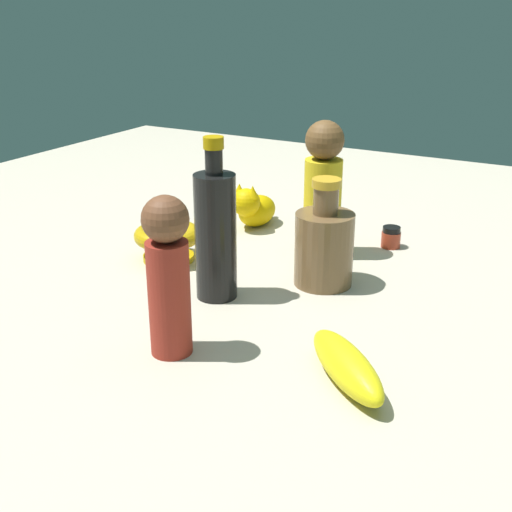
# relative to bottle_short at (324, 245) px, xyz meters

# --- Properties ---
(ground) EXTENTS (2.00, 2.00, 0.00)m
(ground) POSITION_rel_bottle_short_xyz_m (-0.05, 0.10, -0.07)
(ground) COLOR #BCB29E
(bottle_short) EXTENTS (0.09, 0.09, 0.17)m
(bottle_short) POSITION_rel_bottle_short_xyz_m (0.00, 0.00, 0.00)
(bottle_short) COLOR brown
(bottle_short) RESTS_ON ground
(bowl) EXTENTS (0.11, 0.11, 0.06)m
(bowl) POSITION_rel_bottle_short_xyz_m (-0.04, 0.27, -0.03)
(bowl) COLOR #C5A00A
(bowl) RESTS_ON ground
(cat_figurine) EXTENTS (0.13, 0.07, 0.09)m
(cat_figurine) POSITION_rel_bottle_short_xyz_m (0.19, 0.23, -0.03)
(cat_figurine) COLOR #D9AD04
(cat_figurine) RESTS_ON ground
(bottle_tall) EXTENTS (0.06, 0.06, 0.24)m
(bottle_tall) POSITION_rel_bottle_short_xyz_m (-0.12, 0.12, 0.04)
(bottle_tall) COLOR black
(bottle_tall) RESTS_ON ground
(person_figure_adult) EXTENTS (0.06, 0.06, 0.21)m
(person_figure_adult) POSITION_rel_bottle_short_xyz_m (-0.29, 0.08, 0.04)
(person_figure_adult) COLOR maroon
(person_figure_adult) RESTS_ON ground
(banana) EXTENTS (0.15, 0.15, 0.05)m
(banana) POSITION_rel_bottle_short_xyz_m (-0.25, -0.14, -0.04)
(banana) COLOR yellow
(banana) RESTS_ON ground
(person_figure_child) EXTENTS (0.07, 0.07, 0.24)m
(person_figure_child) POSITION_rel_bottle_short_xyz_m (0.12, 0.06, 0.05)
(person_figure_child) COLOR yellow
(person_figure_child) RESTS_ON ground
(nail_polish_jar) EXTENTS (0.03, 0.03, 0.04)m
(nail_polish_jar) POSITION_rel_bottle_short_xyz_m (0.21, -0.04, -0.05)
(nail_polish_jar) COLOR #A43520
(nail_polish_jar) RESTS_ON ground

